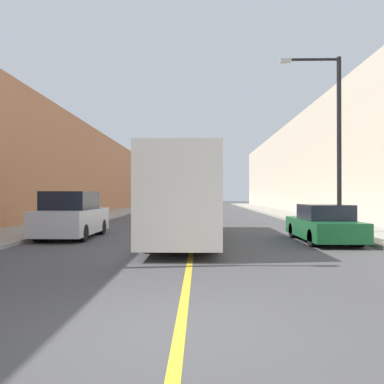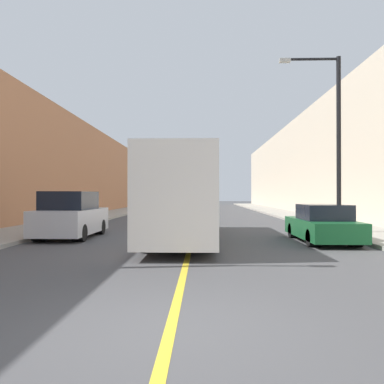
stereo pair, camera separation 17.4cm
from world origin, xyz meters
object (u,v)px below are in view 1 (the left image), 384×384
(street_lamp_right, at_px, (334,132))
(bus, at_px, (185,196))
(car_right_near, at_px, (323,225))
(parked_suv_left, at_px, (72,217))

(street_lamp_right, bearing_deg, bus, -164.57)
(bus, height_order, car_right_near, bus)
(parked_suv_left, bearing_deg, bus, -5.61)
(bus, xyz_separation_m, car_right_near, (5.36, -0.71, -1.11))
(street_lamp_right, bearing_deg, parked_suv_left, -173.16)
(car_right_near, bearing_deg, parked_suv_left, 173.35)
(bus, relative_size, street_lamp_right, 1.36)
(parked_suv_left, height_order, car_right_near, parked_suv_left)
(car_right_near, height_order, street_lamp_right, street_lamp_right)
(bus, height_order, parked_suv_left, bus)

